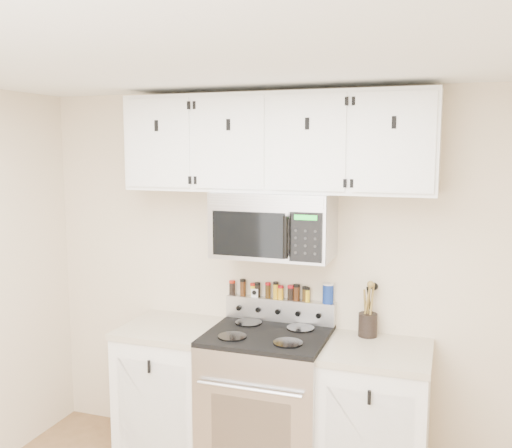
% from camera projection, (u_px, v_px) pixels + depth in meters
% --- Properties ---
extents(back_wall, '(3.50, 0.01, 2.50)m').
position_uv_depth(back_wall, '(282.00, 276.00, 3.89)').
color(back_wall, beige).
rests_on(back_wall, floor).
extents(ceiling, '(3.50, 3.50, 0.01)m').
position_uv_depth(ceiling, '(149.00, 45.00, 2.08)').
color(ceiling, white).
rests_on(ceiling, back_wall).
extents(range, '(0.76, 0.65, 1.10)m').
position_uv_depth(range, '(267.00, 402.00, 3.69)').
color(range, '#B7B7BA').
rests_on(range, floor).
extents(base_cabinet_left, '(0.64, 0.62, 0.92)m').
position_uv_depth(base_cabinet_left, '(173.00, 390.00, 3.94)').
color(base_cabinet_left, white).
rests_on(base_cabinet_left, floor).
extents(base_cabinet_right, '(0.64, 0.62, 0.92)m').
position_uv_depth(base_cabinet_right, '(375.00, 420.00, 3.49)').
color(base_cabinet_right, white).
rests_on(base_cabinet_right, floor).
extents(microwave, '(0.76, 0.44, 0.42)m').
position_uv_depth(microwave, '(274.00, 225.00, 3.66)').
color(microwave, '#9E9EA3').
rests_on(microwave, back_wall).
extents(upper_cabinets, '(2.00, 0.35, 0.62)m').
position_uv_depth(upper_cabinets, '(275.00, 143.00, 3.61)').
color(upper_cabinets, white).
rests_on(upper_cabinets, back_wall).
extents(utensil_crock, '(0.12, 0.12, 0.35)m').
position_uv_depth(utensil_crock, '(368.00, 323.00, 3.64)').
color(utensil_crock, black).
rests_on(utensil_crock, base_cabinet_right).
extents(kitchen_timer, '(0.05, 0.04, 0.06)m').
position_uv_depth(kitchen_timer, '(255.00, 292.00, 3.93)').
color(kitchen_timer, white).
rests_on(kitchen_timer, range).
extents(salt_canister, '(0.07, 0.07, 0.13)m').
position_uv_depth(salt_canister, '(328.00, 293.00, 3.76)').
color(salt_canister, navy).
rests_on(salt_canister, range).
extents(spice_jar_0, '(0.04, 0.04, 0.10)m').
position_uv_depth(spice_jar_0, '(232.00, 288.00, 3.98)').
color(spice_jar_0, black).
rests_on(spice_jar_0, range).
extents(spice_jar_1, '(0.04, 0.04, 0.12)m').
position_uv_depth(spice_jar_1, '(243.00, 287.00, 3.95)').
color(spice_jar_1, '#41230F').
rests_on(spice_jar_1, range).
extents(spice_jar_2, '(0.04, 0.04, 0.09)m').
position_uv_depth(spice_jar_2, '(253.00, 290.00, 3.93)').
color(spice_jar_2, yellow).
rests_on(spice_jar_2, range).
extents(spice_jar_3, '(0.04, 0.04, 0.10)m').
position_uv_depth(spice_jar_3, '(257.00, 290.00, 3.92)').
color(spice_jar_3, black).
rests_on(spice_jar_3, range).
extents(spice_jar_4, '(0.04, 0.04, 0.11)m').
position_uv_depth(spice_jar_4, '(268.00, 290.00, 3.89)').
color(spice_jar_4, '#38250D').
rests_on(spice_jar_4, range).
extents(spice_jar_5, '(0.04, 0.04, 0.12)m').
position_uv_depth(spice_jar_5, '(276.00, 290.00, 3.88)').
color(spice_jar_5, gold).
rests_on(spice_jar_5, range).
extents(spice_jar_6, '(0.04, 0.04, 0.09)m').
position_uv_depth(spice_jar_6, '(281.00, 292.00, 3.87)').
color(spice_jar_6, gold).
rests_on(spice_jar_6, range).
extents(spice_jar_7, '(0.05, 0.05, 0.10)m').
position_uv_depth(spice_jar_7, '(291.00, 293.00, 3.84)').
color(spice_jar_7, black).
rests_on(spice_jar_7, range).
extents(spice_jar_8, '(0.04, 0.04, 0.11)m').
position_uv_depth(spice_jar_8, '(296.00, 292.00, 3.83)').
color(spice_jar_8, '#41220F').
rests_on(spice_jar_8, range).
extents(spice_jar_9, '(0.04, 0.04, 0.10)m').
position_uv_depth(spice_jar_9, '(305.00, 294.00, 3.81)').
color(spice_jar_9, '#422D10').
rests_on(spice_jar_9, range).
extents(spice_jar_10, '(0.04, 0.04, 0.09)m').
position_uv_depth(spice_jar_10, '(307.00, 294.00, 3.81)').
color(spice_jar_10, yellow).
rests_on(spice_jar_10, range).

